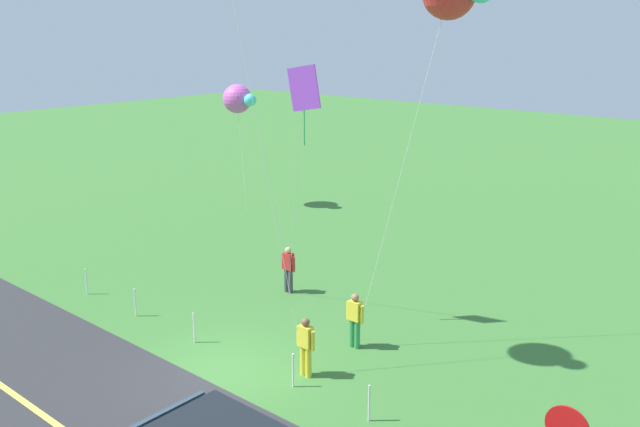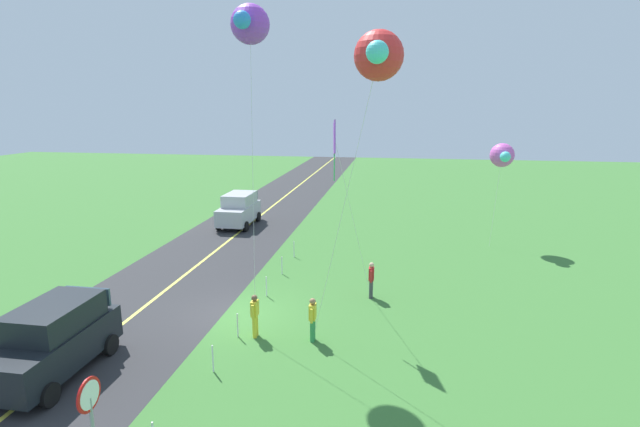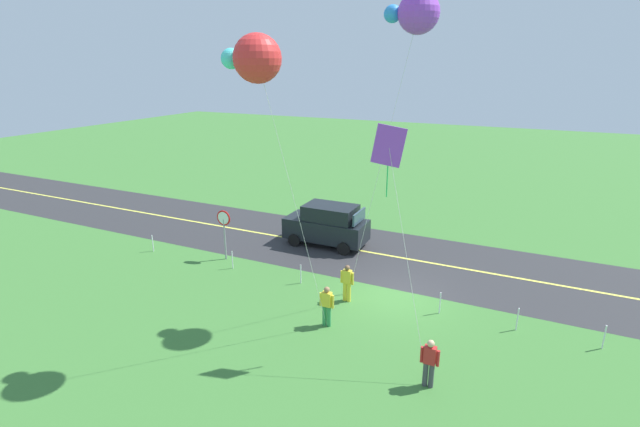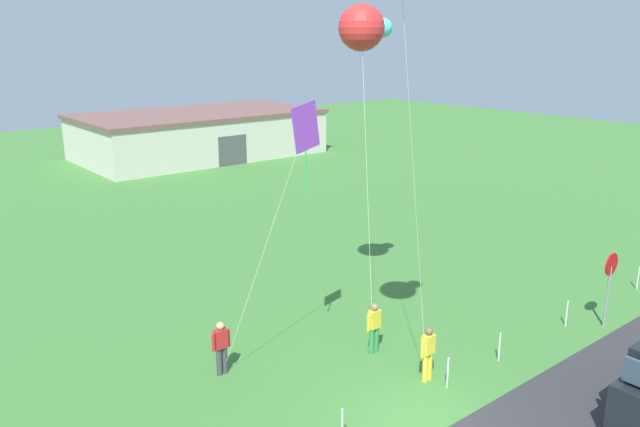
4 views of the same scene
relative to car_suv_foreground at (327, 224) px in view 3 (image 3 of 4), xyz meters
The scene contains 18 objects.
ground_plane 6.61m from the car_suv_foreground, 141.33° to the left, with size 120.00×120.00×0.10m, color #3D7533.
asphalt_road 5.21m from the car_suv_foreground, behind, with size 120.00×7.00×0.00m, color #2D2D30.
road_centre_stripe 5.21m from the car_suv_foreground, behind, with size 120.00×0.16×0.00m, color #E5E04C.
car_suv_foreground is the anchor object (origin of this frame).
stop_sign 5.52m from the car_suv_foreground, 46.30° to the left, with size 0.76×0.08×2.56m.
person_adult_near 6.34m from the car_suv_foreground, 121.77° to the left, with size 0.58×0.22×1.60m.
person_adult_companion 11.99m from the car_suv_foreground, 129.23° to the left, with size 0.58×0.22×1.60m.
person_child_watcher 8.20m from the car_suv_foreground, 114.29° to the left, with size 0.58×0.22×1.60m.
kite_red_low 12.23m from the car_suv_foreground, 138.16° to the left, with size 2.87×1.40×11.68m.
kite_blue_mid 11.27m from the car_suv_foreground, 125.35° to the left, with size 2.53×1.50×7.67m.
kite_yellow_high 12.89m from the car_suv_foreground, 102.14° to the left, with size 2.45×2.83×10.20m.
fence_post_0 13.47m from the car_suv_foreground, 159.27° to the left, with size 0.05×0.05×0.90m, color silver.
fence_post_1 10.94m from the car_suv_foreground, 154.13° to the left, with size 0.05×0.05×0.90m, color silver.
fence_post_2 8.50m from the car_suv_foreground, 145.81° to the left, with size 0.05×0.05×0.90m, color silver.
fence_post_3 5.78m from the car_suv_foreground, 123.93° to the left, with size 0.05×0.05×0.90m, color silver.
fence_post_4 4.89m from the car_suv_foreground, 100.33° to the left, with size 0.05×0.05×0.90m, color silver.
fence_post_5 5.58m from the car_suv_foreground, 59.40° to the left, with size 0.05×0.05×0.90m, color silver.
fence_post_6 9.20m from the car_suv_foreground, 31.28° to the left, with size 0.05×0.05×0.90m, color silver.
Camera 3 is at (-4.61, 17.33, 9.36)m, focal length 26.07 mm.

